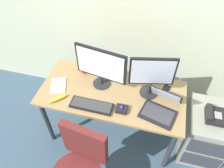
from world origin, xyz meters
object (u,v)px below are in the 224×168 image
paper_notepad (58,86)px  banana (58,98)px  monitor_side (152,74)px  cell_phone (165,90)px  monitor_main (101,66)px  coffee_mug (85,68)px  file_cabinet (203,133)px  trackball_mouse (122,109)px  keyboard (91,105)px  desk_phone (214,115)px  laptop (161,107)px

paper_notepad → banana: size_ratio=1.09×
monitor_side → paper_notepad: 0.96m
paper_notepad → cell_phone: size_ratio=1.46×
monitor_main → cell_phone: size_ratio=3.66×
monitor_main → coffee_mug: size_ratio=5.20×
file_cabinet → banana: (-1.49, -0.27, 0.45)m
banana → trackball_mouse: bearing=2.9°
monitor_side → keyboard: 0.63m
desk_phone → banana: 1.51m
desk_phone → coffee_mug: coffee_mug is taller
monitor_main → keyboard: 0.38m
monitor_side → banana: 0.92m
file_cabinet → monitor_side: (-0.66, 0.04, 0.69)m
monitor_main → desk_phone: bearing=-2.9°
coffee_mug → banana: 0.46m
monitor_main → paper_notepad: size_ratio=2.50×
monitor_main → monitor_side: monitor_side is taller
cell_phone → trackball_mouse: bearing=-116.4°
desk_phone → keyboard: size_ratio=0.49×
file_cabinet → trackball_mouse: (-0.87, -0.24, 0.45)m
laptop → cell_phone: laptop is taller
paper_notepad → cell_phone: 1.09m
desk_phone → coffee_mug: (-1.37, 0.20, 0.12)m
keyboard → coffee_mug: size_ratio=4.11×
laptop → file_cabinet: bearing=15.4°
monitor_main → keyboard: size_ratio=1.26×
cell_phone → monitor_side: bearing=-133.2°
monitor_side → coffee_mug: (-0.72, 0.14, -0.21)m
file_cabinet → monitor_main: monitor_main is taller
trackball_mouse → coffee_mug: (-0.51, 0.42, 0.03)m
keyboard → trackball_mouse: (0.29, 0.03, 0.01)m
trackball_mouse → paper_notepad: 0.71m
paper_notepad → laptop: bearing=-2.4°
laptop → trackball_mouse: 0.36m
monitor_main → banana: monitor_main is taller
laptop → banana: bearing=-172.8°
monitor_main → paper_notepad: 0.51m
desk_phone → monitor_side: monitor_side is taller
keyboard → paper_notepad: (-0.41, 0.16, -0.01)m
monitor_side → laptop: bearing=-54.3°
monitor_main → monitor_side: 0.49m
desk_phone → cell_phone: cell_phone is taller
keyboard → banana: banana is taller
monitor_main → monitor_side: (0.49, -0.00, 0.01)m
file_cabinet → desk_phone: (-0.01, -0.02, 0.35)m
desk_phone → coffee_mug: bearing=171.8°
monitor_side → banana: bearing=-159.8°
laptop → keyboard: bearing=-169.5°
monitor_side → monitor_main: bearing=179.9°
monitor_main → banana: (-0.35, -0.31, -0.23)m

